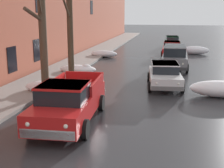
{
  "coord_description": "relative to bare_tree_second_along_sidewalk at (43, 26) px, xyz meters",
  "views": [
    {
      "loc": [
        2.08,
        -4.17,
        4.37
      ],
      "look_at": [
        -0.74,
        10.05,
        0.91
      ],
      "focal_mm": 48.92,
      "sensor_mm": 36.0,
      "label": 1
    }
  ],
  "objects": [
    {
      "name": "snow_bank_near_corner_left",
      "position": [
        -0.2,
        14.69,
        -3.33
      ],
      "size": [
        2.62,
        1.23,
        0.64
      ],
      "color": "white",
      "rests_on": "ground"
    },
    {
      "name": "sedan_white_parked_kerbside_close",
      "position": [
        5.96,
        3.6,
        -2.89
      ],
      "size": [
        2.26,
        4.35,
        1.42
      ],
      "color": "silver",
      "rests_on": "ground"
    },
    {
      "name": "sedan_green_queued_behind_truck",
      "position": [
        6.26,
        24.11,
        -2.9
      ],
      "size": [
        2.09,
        4.08,
        1.42
      ],
      "color": "#1E5633",
      "rests_on": "ground"
    },
    {
      "name": "snow_bank_along_right_kerb",
      "position": [
        -0.18,
        6.39,
        -3.33
      ],
      "size": [
        2.67,
        1.27,
        0.7
      ],
      "color": "white",
      "rests_on": "ground"
    },
    {
      "name": "snow_bank_along_left_kerb",
      "position": [
        8.89,
        1.91,
        -3.23
      ],
      "size": [
        3.19,
        1.32,
        0.85
      ],
      "color": "white",
      "rests_on": "ground"
    },
    {
      "name": "snow_bank_near_corner_right",
      "position": [
        8.61,
        18.53,
        -3.24
      ],
      "size": [
        2.85,
        1.06,
        0.83
      ],
      "color": "white",
      "rests_on": "ground"
    },
    {
      "name": "bare_tree_second_along_sidewalk",
      "position": [
        0.0,
        0.0,
        0.0
      ],
      "size": [
        1.71,
        1.89,
        6.93
      ],
      "color": "#4C3D2D",
      "rests_on": "ground"
    },
    {
      "name": "left_sidewalk_slab",
      "position": [
        -1.74,
        7.85,
        -3.57
      ],
      "size": [
        2.97,
        80.0,
        0.16
      ],
      "primitive_type": "cube",
      "color": "gray",
      "rests_on": "ground"
    },
    {
      "name": "sedan_red_parked_far_down_block",
      "position": [
        6.27,
        17.07,
        -2.89
      ],
      "size": [
        2.03,
        4.45,
        1.42
      ],
      "color": "red",
      "rests_on": "ground"
    },
    {
      "name": "snow_bank_mid_block_left",
      "position": [
        0.14,
        0.79,
        -3.29
      ],
      "size": [
        3.19,
        1.37,
        0.73
      ],
      "color": "white",
      "rests_on": "ground"
    },
    {
      "name": "bare_tree_mid_block",
      "position": [
        0.03,
        4.2,
        -0.08
      ],
      "size": [
        2.05,
        3.37,
        7.41
      ],
      "color": "#423323",
      "rests_on": "ground"
    },
    {
      "name": "suv_grey_parked_kerbside_mid",
      "position": [
        6.55,
        9.52,
        -2.66
      ],
      "size": [
        2.14,
        4.74,
        1.82
      ],
      "color": "slate",
      "rests_on": "ground"
    },
    {
      "name": "pickup_truck_red_approaching_near_lane",
      "position": [
        2.4,
        -3.28,
        -2.76
      ],
      "size": [
        2.41,
        5.49,
        1.76
      ],
      "color": "red",
      "rests_on": "ground"
    }
  ]
}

